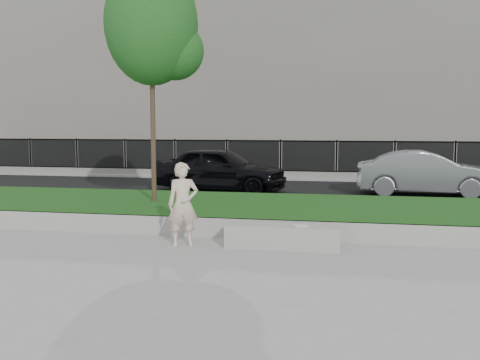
% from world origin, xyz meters
% --- Properties ---
extents(ground, '(90.00, 90.00, 0.00)m').
position_xyz_m(ground, '(0.00, 0.00, 0.00)').
color(ground, gray).
rests_on(ground, ground).
extents(grass_bank, '(34.00, 4.00, 0.40)m').
position_xyz_m(grass_bank, '(0.00, 3.00, 0.20)').
color(grass_bank, black).
rests_on(grass_bank, ground).
extents(grass_kerb, '(34.00, 0.08, 0.40)m').
position_xyz_m(grass_kerb, '(0.00, 1.04, 0.20)').
color(grass_kerb, gray).
rests_on(grass_kerb, ground).
extents(street, '(34.00, 7.00, 0.04)m').
position_xyz_m(street, '(0.00, 8.50, 0.02)').
color(street, black).
rests_on(street, ground).
extents(far_pavement, '(34.00, 3.00, 0.12)m').
position_xyz_m(far_pavement, '(0.00, 13.00, 0.06)').
color(far_pavement, gray).
rests_on(far_pavement, ground).
extents(iron_fence, '(32.00, 0.30, 1.50)m').
position_xyz_m(iron_fence, '(0.00, 12.00, 0.54)').
color(iron_fence, slate).
rests_on(iron_fence, far_pavement).
extents(building_facade, '(34.00, 10.00, 10.00)m').
position_xyz_m(building_facade, '(0.00, 20.00, 5.00)').
color(building_facade, slate).
rests_on(building_facade, ground).
extents(stone_bench, '(2.10, 0.53, 0.43)m').
position_xyz_m(stone_bench, '(0.75, 0.40, 0.21)').
color(stone_bench, gray).
rests_on(stone_bench, ground).
extents(man, '(0.67, 0.56, 1.57)m').
position_xyz_m(man, '(-1.10, 0.25, 0.78)').
color(man, beige).
rests_on(man, ground).
extents(book, '(0.31, 0.29, 0.03)m').
position_xyz_m(book, '(1.07, 0.32, 0.44)').
color(book, beige).
rests_on(book, stone_bench).
extents(young_tree, '(2.30, 2.20, 5.63)m').
position_xyz_m(young_tree, '(-2.59, 3.05, 4.49)').
color(young_tree, '#38281C').
rests_on(young_tree, grass_bank).
extents(car_dark, '(4.53, 2.38, 1.47)m').
position_xyz_m(car_dark, '(-2.09, 7.72, 0.78)').
color(car_dark, black).
rests_on(car_dark, street).
extents(car_silver, '(4.25, 1.64, 1.38)m').
position_xyz_m(car_silver, '(4.38, 8.08, 0.73)').
color(car_silver, gray).
rests_on(car_silver, street).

